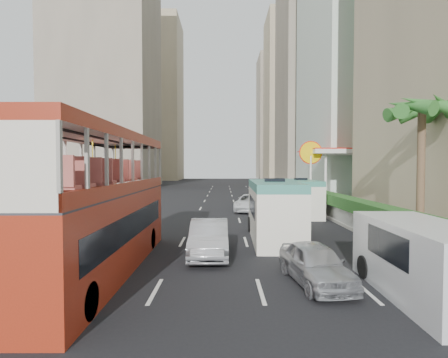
{
  "coord_description": "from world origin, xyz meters",
  "views": [
    {
      "loc": [
        -1.53,
        -12.45,
        3.77
      ],
      "look_at": [
        -1.5,
        4.0,
        3.2
      ],
      "focal_mm": 28.0,
      "sensor_mm": 36.0,
      "label": 1
    }
  ],
  "objects_px": {
    "van_asset": "(250,211)",
    "shell_station": "(337,177)",
    "double_decker_bus": "(99,202)",
    "car_silver_lane_b": "(315,284)",
    "car_silver_lane_a": "(209,256)",
    "minibus_far": "(300,198)",
    "panel_van_near": "(424,261)",
    "panel_van_far": "(283,197)",
    "palm_tree": "(421,175)",
    "minibus_near": "(274,211)"
  },
  "relations": [
    {
      "from": "van_asset",
      "to": "shell_station",
      "type": "height_order",
      "value": "shell_station"
    },
    {
      "from": "double_decker_bus",
      "to": "car_silver_lane_b",
      "type": "bearing_deg",
      "value": -10.0
    },
    {
      "from": "car_silver_lane_a",
      "to": "double_decker_bus",
      "type": "bearing_deg",
      "value": -150.45
    },
    {
      "from": "minibus_far",
      "to": "car_silver_lane_b",
      "type": "bearing_deg",
      "value": -101.57
    },
    {
      "from": "minibus_far",
      "to": "van_asset",
      "type": "bearing_deg",
      "value": 144.54
    },
    {
      "from": "car_silver_lane_a",
      "to": "shell_station",
      "type": "distance_m",
      "value": 24.19
    },
    {
      "from": "car_silver_lane_b",
      "to": "panel_van_near",
      "type": "bearing_deg",
      "value": -31.09
    },
    {
      "from": "car_silver_lane_a",
      "to": "shell_station",
      "type": "relative_size",
      "value": 0.57
    },
    {
      "from": "panel_van_far",
      "to": "shell_station",
      "type": "distance_m",
      "value": 6.95
    },
    {
      "from": "car_silver_lane_b",
      "to": "palm_tree",
      "type": "bearing_deg",
      "value": 32.26
    },
    {
      "from": "double_decker_bus",
      "to": "palm_tree",
      "type": "xyz_separation_m",
      "value": [
        13.8,
        4.0,
        0.85
      ]
    },
    {
      "from": "double_decker_bus",
      "to": "van_asset",
      "type": "xyz_separation_m",
      "value": [
        6.74,
        17.19,
        -2.53
      ]
    },
    {
      "from": "double_decker_bus",
      "to": "panel_van_near",
      "type": "relative_size",
      "value": 2.04
    },
    {
      "from": "van_asset",
      "to": "panel_van_far",
      "type": "relative_size",
      "value": 1.1
    },
    {
      "from": "van_asset",
      "to": "panel_van_near",
      "type": "bearing_deg",
      "value": -70.36
    },
    {
      "from": "car_silver_lane_a",
      "to": "panel_van_far",
      "type": "bearing_deg",
      "value": 69.89
    },
    {
      "from": "double_decker_bus",
      "to": "palm_tree",
      "type": "distance_m",
      "value": 14.39
    },
    {
      "from": "van_asset",
      "to": "minibus_near",
      "type": "xyz_separation_m",
      "value": [
        0.35,
        -11.67,
        1.51
      ]
    },
    {
      "from": "double_decker_bus",
      "to": "car_silver_lane_a",
      "type": "xyz_separation_m",
      "value": [
        3.86,
        2.26,
        -2.53
      ]
    },
    {
      "from": "double_decker_bus",
      "to": "panel_van_far",
      "type": "relative_size",
      "value": 2.36
    },
    {
      "from": "panel_van_near",
      "to": "shell_station",
      "type": "bearing_deg",
      "value": 78.46
    },
    {
      "from": "double_decker_bus",
      "to": "shell_station",
      "type": "xyz_separation_m",
      "value": [
        16.0,
        23.0,
        0.22
      ]
    },
    {
      "from": "panel_van_far",
      "to": "shell_station",
      "type": "bearing_deg",
      "value": 36.47
    },
    {
      "from": "car_silver_lane_b",
      "to": "van_asset",
      "type": "distance_m",
      "value": 18.52
    },
    {
      "from": "van_asset",
      "to": "panel_van_near",
      "type": "distance_m",
      "value": 20.05
    },
    {
      "from": "minibus_near",
      "to": "palm_tree",
      "type": "height_order",
      "value": "palm_tree"
    },
    {
      "from": "car_silver_lane_b",
      "to": "van_asset",
      "type": "height_order",
      "value": "van_asset"
    },
    {
      "from": "panel_van_near",
      "to": "van_asset",
      "type": "bearing_deg",
      "value": 101.23
    },
    {
      "from": "car_silver_lane_a",
      "to": "panel_van_far",
      "type": "relative_size",
      "value": 0.97
    },
    {
      "from": "car_silver_lane_b",
      "to": "minibus_far",
      "type": "height_order",
      "value": "minibus_far"
    },
    {
      "from": "minibus_far",
      "to": "shell_station",
      "type": "height_order",
      "value": "shell_station"
    },
    {
      "from": "panel_van_near",
      "to": "minibus_near",
      "type": "bearing_deg",
      "value": 112.53
    },
    {
      "from": "car_silver_lane_a",
      "to": "car_silver_lane_b",
      "type": "xyz_separation_m",
      "value": [
        3.58,
        -3.57,
        0.0
      ]
    },
    {
      "from": "minibus_near",
      "to": "minibus_far",
      "type": "relative_size",
      "value": 1.09
    },
    {
      "from": "minibus_far",
      "to": "palm_tree",
      "type": "relative_size",
      "value": 0.97
    },
    {
      "from": "panel_van_far",
      "to": "palm_tree",
      "type": "xyz_separation_m",
      "value": [
        3.76,
        -15.93,
        2.45
      ]
    },
    {
      "from": "palm_tree",
      "to": "minibus_far",
      "type": "bearing_deg",
      "value": 107.4
    },
    {
      "from": "car_silver_lane_b",
      "to": "panel_van_near",
      "type": "height_order",
      "value": "panel_van_near"
    },
    {
      "from": "car_silver_lane_a",
      "to": "car_silver_lane_b",
      "type": "relative_size",
      "value": 1.18
    },
    {
      "from": "car_silver_lane_a",
      "to": "panel_van_near",
      "type": "height_order",
      "value": "panel_van_near"
    },
    {
      "from": "panel_van_far",
      "to": "panel_van_near",
      "type": "bearing_deg",
      "value": -80.34
    },
    {
      "from": "minibus_near",
      "to": "van_asset",
      "type": "bearing_deg",
      "value": 93.05
    },
    {
      "from": "van_asset",
      "to": "shell_station",
      "type": "xyz_separation_m",
      "value": [
        9.26,
        5.81,
        2.75
      ]
    },
    {
      "from": "car_silver_lane_a",
      "to": "minibus_far",
      "type": "bearing_deg",
      "value": 60.99
    },
    {
      "from": "minibus_far",
      "to": "panel_van_near",
      "type": "relative_size",
      "value": 1.15
    },
    {
      "from": "shell_station",
      "to": "car_silver_lane_a",
      "type": "bearing_deg",
      "value": -120.34
    },
    {
      "from": "double_decker_bus",
      "to": "car_silver_lane_b",
      "type": "relative_size",
      "value": 2.85
    },
    {
      "from": "car_silver_lane_a",
      "to": "shell_station",
      "type": "xyz_separation_m",
      "value": [
        12.14,
        20.74,
        2.75
      ]
    },
    {
      "from": "double_decker_bus",
      "to": "shell_station",
      "type": "bearing_deg",
      "value": 55.18
    },
    {
      "from": "minibus_near",
      "to": "shell_station",
      "type": "bearing_deg",
      "value": 64.34
    }
  ]
}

